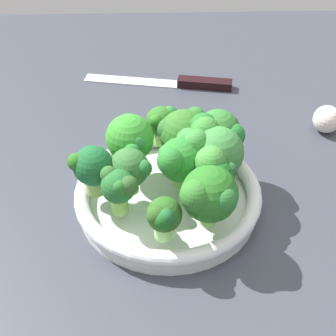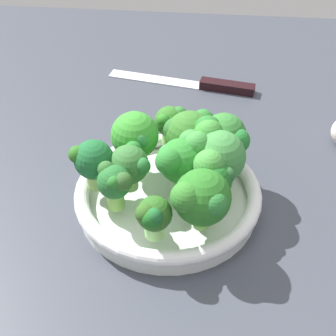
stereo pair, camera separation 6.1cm
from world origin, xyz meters
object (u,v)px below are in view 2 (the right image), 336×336
object	(u,v)px
broccoli_floret_11	(215,154)
broccoli_floret_9	(212,181)
broccoli_floret_3	(135,135)
broccoli_floret_8	(180,159)
broccoli_floret_0	(191,134)
broccoli_floret_1	(201,198)
broccoli_floret_6	(222,136)
broccoli_floret_4	(153,216)
broccoli_floret_2	(115,183)
broccoli_floret_7	(130,165)
bowl	(168,196)
knife	(201,84)
broccoli_floret_10	(92,161)
broccoli_floret_5	(170,122)

from	to	relation	value
broccoli_floret_11	broccoli_floret_9	bearing A→B (deg)	-2.55
broccoli_floret_3	broccoli_floret_8	bearing A→B (deg)	54.67
broccoli_floret_0	broccoli_floret_1	world-z (taller)	broccoli_floret_1
broccoli_floret_1	broccoli_floret_6	distance (cm)	11.82
broccoli_floret_4	broccoli_floret_2	bearing A→B (deg)	-131.16
broccoli_floret_3	broccoli_floret_7	distance (cm)	5.31
bowl	knife	bearing A→B (deg)	174.90
broccoli_floret_4	broccoli_floret_0	bearing A→B (deg)	167.72
broccoli_floret_7	knife	size ratio (longest dim) A/B	0.23
broccoli_floret_3	broccoli_floret_8	xyz separation A→B (cm)	(4.43, 6.24, 0.09)
broccoli_floret_7	knife	world-z (taller)	broccoli_floret_7
broccoli_floret_2	broccoli_floret_7	xyz separation A→B (cm)	(-3.71, 1.21, -0.20)
broccoli_floret_3	broccoli_floret_4	bearing A→B (deg)	16.55
broccoli_floret_1	broccoli_floret_9	distance (cm)	4.34
bowl	broccoli_floret_9	size ratio (longest dim) A/B	3.97
broccoli_floret_7	broccoli_floret_2	bearing A→B (deg)	-18.12
broccoli_floret_6	broccoli_floret_10	xyz separation A→B (cm)	(5.69, -15.70, -0.72)
broccoli_floret_1	broccoli_floret_2	size ratio (longest dim) A/B	1.28
broccoli_floret_7	knife	bearing A→B (deg)	166.87
broccoli_floret_5	broccoli_floret_6	world-z (taller)	broccoli_floret_6
broccoli_floret_0	broccoli_floret_4	bearing A→B (deg)	-12.28
broccoli_floret_3	broccoli_floret_7	bearing A→B (deg)	1.73
broccoli_floret_10	knife	size ratio (longest dim) A/B	0.25
broccoli_floret_0	broccoli_floret_6	distance (cm)	4.21
broccoli_floret_10	broccoli_floret_8	bearing A→B (deg)	95.25
bowl	knife	distance (cm)	31.05
broccoli_floret_1	broccoli_floret_0	bearing A→B (deg)	-171.24
broccoli_floret_3	broccoli_floret_9	bearing A→B (deg)	54.73
broccoli_floret_1	broccoli_floret_3	distance (cm)	14.54
broccoli_floret_0	broccoli_floret_11	distance (cm)	5.74
broccoli_floret_6	broccoli_floret_11	bearing A→B (deg)	-11.96
broccoli_floret_5	broccoli_floret_6	xyz separation A→B (cm)	(4.20, 7.06, 1.18)
broccoli_floret_2	broccoli_floret_4	xyz separation A→B (cm)	(4.40, 5.03, -0.54)
broccoli_floret_7	broccoli_floret_10	bearing A→B (deg)	-88.27
bowl	broccoli_floret_5	xyz separation A→B (cm)	(-9.12, -0.60, 5.27)
bowl	broccoli_floret_4	bearing A→B (deg)	-5.09
broccoli_floret_7	broccoli_floret_9	distance (cm)	10.29
broccoli_floret_3	broccoli_floret_5	bearing A→B (deg)	137.15
broccoli_floret_6	broccoli_floret_10	distance (cm)	16.72
broccoli_floret_0	broccoli_floret_1	distance (cm)	12.72
broccoli_floret_6	broccoli_floret_11	distance (cm)	3.83
broccoli_floret_9	knife	xyz separation A→B (cm)	(-33.52, -2.74, -6.56)
broccoli_floret_6	knife	world-z (taller)	broccoli_floret_6
broccoli_floret_9	broccoli_floret_3	bearing A→B (deg)	-125.27
broccoli_floret_10	broccoli_floret_11	distance (cm)	15.05
broccoli_floret_7	broccoli_floret_8	distance (cm)	6.18
broccoli_floret_2	broccoli_floret_1	bearing A→B (deg)	76.91
broccoli_floret_10	broccoli_floret_2	bearing A→B (deg)	43.90
broccoli_floret_3	broccoli_floret_6	size ratio (longest dim) A/B	0.94
broccoli_floret_5	broccoli_floret_8	distance (cm)	9.18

